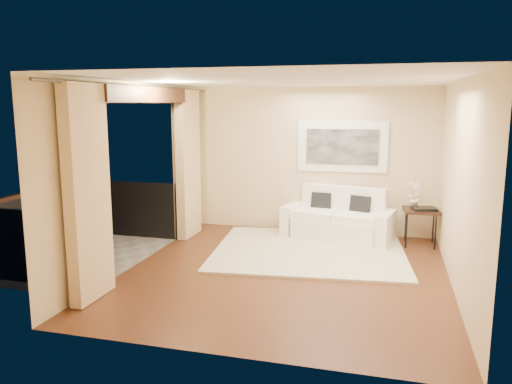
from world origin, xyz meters
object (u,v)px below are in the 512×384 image
(balcony_chair_far, at_px, (82,210))
(balcony_chair_near, at_px, (92,228))
(ice_bucket, at_px, (55,204))
(sofa, at_px, (339,221))
(side_table, at_px, (421,213))
(bistro_table, at_px, (58,217))
(orchid, at_px, (414,194))

(balcony_chair_far, relative_size, balcony_chair_near, 1.04)
(balcony_chair_near, xyz_separation_m, ice_bucket, (-1.00, 0.51, 0.22))
(sofa, distance_m, side_table, 1.41)
(sofa, height_order, bistro_table, sofa)
(orchid, relative_size, ice_bucket, 2.46)
(sofa, xyz_separation_m, side_table, (1.39, -0.09, 0.24))
(balcony_chair_far, height_order, balcony_chair_near, balcony_chair_far)
(sofa, relative_size, bistro_table, 2.93)
(sofa, distance_m, ice_bucket, 4.83)
(bistro_table, xyz_separation_m, balcony_chair_near, (0.88, -0.40, -0.03))
(balcony_chair_near, bearing_deg, bistro_table, 172.71)
(orchid, distance_m, balcony_chair_near, 5.29)
(balcony_chair_far, relative_size, ice_bucket, 5.17)
(ice_bucket, bearing_deg, orchid, 19.79)
(side_table, distance_m, ice_bucket, 6.07)
(sofa, distance_m, bistro_table, 4.75)
(bistro_table, relative_size, balcony_chair_far, 0.67)
(orchid, relative_size, balcony_chair_far, 0.48)
(sofa, xyz_separation_m, balcony_chair_near, (-3.37, -2.51, 0.25))
(side_table, xyz_separation_m, balcony_chair_far, (-5.59, -1.46, 0.03))
(bistro_table, xyz_separation_m, ice_bucket, (-0.13, 0.11, 0.18))
(side_table, height_order, balcony_chair_near, balcony_chair_near)
(balcony_chair_near, distance_m, ice_bucket, 1.15)
(side_table, xyz_separation_m, balcony_chair_near, (-4.75, -2.43, 0.01))
(orchid, relative_size, bistro_table, 0.71)
(orchid, xyz_separation_m, balcony_chair_far, (-5.47, -1.57, -0.27))
(side_table, relative_size, bistro_table, 0.90)
(side_table, xyz_separation_m, ice_bucket, (-5.76, -1.92, 0.23))
(side_table, xyz_separation_m, bistro_table, (-5.63, -2.03, 0.04))
(side_table, distance_m, orchid, 0.34)
(side_table, height_order, ice_bucket, ice_bucket)
(sofa, bearing_deg, side_table, 8.40)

